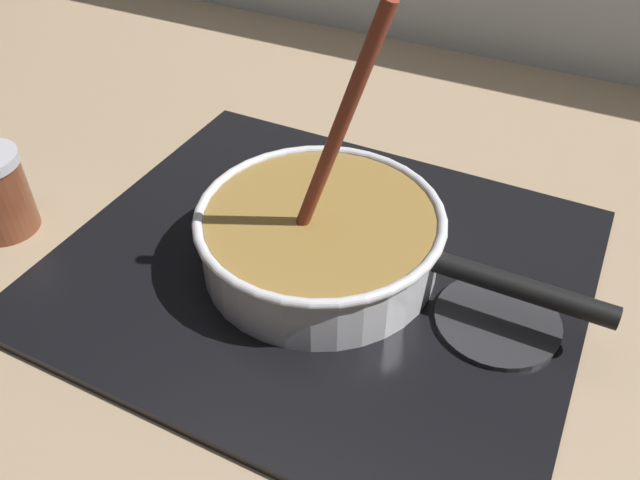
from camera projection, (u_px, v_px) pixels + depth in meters
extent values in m
cube|color=#9E8466|center=(160.00, 348.00, 0.66)|extent=(2.40, 1.60, 0.04)
cube|color=black|center=(320.00, 267.00, 0.71)|extent=(0.56, 0.48, 0.01)
torus|color=#592D0C|center=(320.00, 260.00, 0.70)|extent=(0.18, 0.18, 0.01)
cylinder|color=#262628|center=(497.00, 320.00, 0.64)|extent=(0.13, 0.13, 0.01)
cylinder|color=silver|center=(320.00, 240.00, 0.68)|extent=(0.25, 0.25, 0.07)
cylinder|color=olive|center=(320.00, 237.00, 0.68)|extent=(0.24, 0.24, 0.06)
torus|color=silver|center=(320.00, 216.00, 0.66)|extent=(0.26, 0.26, 0.01)
cylinder|color=black|center=(523.00, 289.00, 0.60)|extent=(0.17, 0.02, 0.02)
cylinder|color=beige|center=(235.00, 212.00, 0.68)|extent=(0.03, 0.03, 0.01)
cylinder|color=beige|center=(373.00, 263.00, 0.62)|extent=(0.03, 0.03, 0.01)
cylinder|color=beige|center=(299.00, 223.00, 0.67)|extent=(0.03, 0.03, 0.01)
cylinder|color=#E5CC7A|center=(283.00, 256.00, 0.63)|extent=(0.03, 0.03, 0.01)
cylinder|color=#EDD88C|center=(365.00, 228.00, 0.66)|extent=(0.04, 0.04, 0.01)
cylinder|color=maroon|center=(337.00, 135.00, 0.57)|extent=(0.10, 0.01, 0.26)
cube|color=brown|center=(299.00, 232.00, 0.67)|extent=(0.04, 0.03, 0.01)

